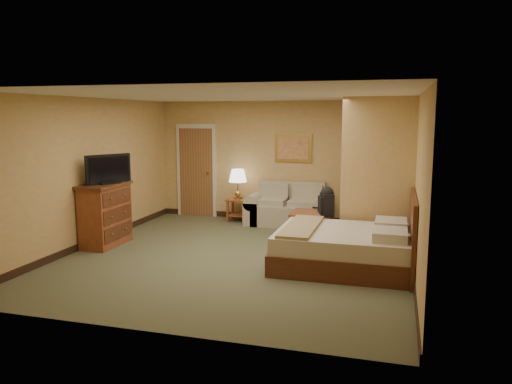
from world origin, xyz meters
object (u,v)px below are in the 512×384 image
(dresser, at_px, (105,214))
(bed, at_px, (350,247))
(coffee_table, at_px, (312,219))
(loveseat, at_px, (289,211))

(dresser, height_order, bed, bed)
(coffee_table, distance_m, dresser, 3.77)
(coffee_table, distance_m, bed, 1.92)
(loveseat, xyz_separation_m, dresser, (-2.77, -2.53, 0.27))
(loveseat, height_order, dresser, dresser)
(coffee_table, bearing_deg, bed, -63.05)
(loveseat, height_order, bed, bed)
(coffee_table, height_order, bed, bed)
(loveseat, distance_m, bed, 3.08)
(bed, bearing_deg, dresser, 178.13)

